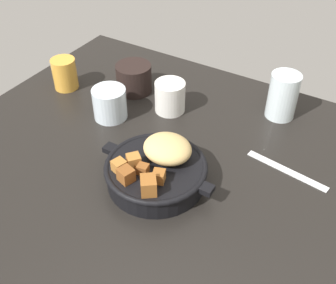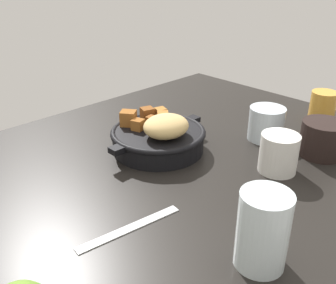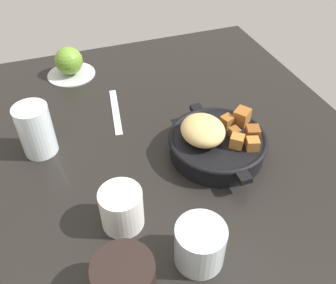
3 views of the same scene
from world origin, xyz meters
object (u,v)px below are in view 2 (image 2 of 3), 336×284
object	(u,v)px
water_glass_tall	(263,230)
ceramic_mug_white	(279,153)
butter_knife	(130,228)
water_glass_short	(266,124)
coffee_mug_dark	(322,139)
juice_glass_amber	(322,108)
cast_iron_skillet	(159,136)

from	to	relation	value
water_glass_tall	ceramic_mug_white	world-z (taller)	water_glass_tall
butter_knife	water_glass_short	distance (cm)	42.40
coffee_mug_dark	ceramic_mug_white	xyz separation A→B (cm)	(12.34, -2.73, 0.14)
juice_glass_amber	water_glass_short	bearing A→B (deg)	-14.03
butter_knife	water_glass_tall	bearing A→B (deg)	122.39
cast_iron_skillet	coffee_mug_dark	size ratio (longest dim) A/B	2.70
water_glass_tall	ceramic_mug_white	xyz separation A→B (cm)	(-23.49, -11.63, -1.73)
cast_iron_skillet	juice_glass_amber	xyz separation A→B (cm)	(-38.82, 17.10, 0.68)
juice_glass_amber	butter_knife	bearing A→B (deg)	-0.95
butter_knife	juice_glass_amber	distance (cm)	60.02
juice_glass_amber	ceramic_mug_white	size ratio (longest dim) A/B	1.06
butter_knife	juice_glass_amber	bearing A→B (deg)	-172.71
butter_knife	water_glass_tall	distance (cm)	20.18
butter_knife	coffee_mug_dark	distance (cm)	44.81
water_glass_short	ceramic_mug_white	xyz separation A→B (cm)	(10.65, 9.58, 0.06)
juice_glass_amber	ceramic_mug_white	world-z (taller)	juice_glass_amber
water_glass_tall	ceramic_mug_white	size ratio (longest dim) A/B	1.46
cast_iron_skillet	water_glass_short	size ratio (longest dim) A/B	3.07
coffee_mug_dark	water_glass_short	bearing A→B (deg)	-82.20
cast_iron_skillet	water_glass_tall	bearing A→B (deg)	68.85
cast_iron_skillet	water_glass_short	distance (cm)	24.56
juice_glass_amber	water_glass_tall	size ratio (longest dim) A/B	0.73
butter_knife	juice_glass_amber	world-z (taller)	juice_glass_amber
juice_glass_amber	coffee_mug_dark	world-z (taller)	juice_glass_amber
butter_knife	ceramic_mug_white	xyz separation A→B (cm)	(-31.45, 6.13, 3.61)
coffee_mug_dark	ceramic_mug_white	distance (cm)	12.64
cast_iron_skillet	ceramic_mug_white	distance (cm)	24.55
cast_iron_skillet	butter_knife	world-z (taller)	cast_iron_skillet
cast_iron_skillet	coffee_mug_dark	xyz separation A→B (cm)	(-22.73, 24.98, 0.31)
coffee_mug_dark	butter_knife	bearing A→B (deg)	-11.44
juice_glass_amber	water_glass_tall	distance (cm)	54.58
water_glass_short	coffee_mug_dark	size ratio (longest dim) A/B	0.88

